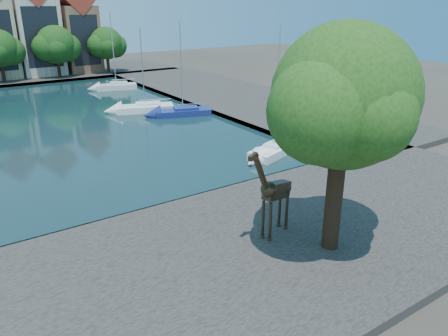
{
  "coord_description": "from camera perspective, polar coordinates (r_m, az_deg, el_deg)",
  "views": [
    {
      "loc": [
        -7.21,
        -21.59,
        11.79
      ],
      "look_at": [
        5.96,
        -2.0,
        2.71
      ],
      "focal_mm": 35.0,
      "sensor_mm": 36.0,
      "label": 1
    }
  ],
  "objects": [
    {
      "name": "far_tree_far_east",
      "position": [
        76.69,
        -15.05,
        15.34
      ],
      "size": [
        6.76,
        5.2,
        7.36
      ],
      "color": "#332114",
      "rests_on": "far_quay"
    },
    {
      "name": "sailboat_right_d",
      "position": [
        64.07,
        -13.9,
        10.44
      ],
      "size": [
        5.81,
        3.33,
        10.32
      ],
      "color": "silver",
      "rests_on": "water_basin"
    },
    {
      "name": "townhouse_east_end",
      "position": [
        80.83,
        -18.71,
        16.68
      ],
      "size": [
        5.44,
        9.18,
        14.43
      ],
      "color": "brown",
      "rests_on": "far_quay"
    },
    {
      "name": "far_tree_mid_east",
      "position": [
        72.99,
        -27.25,
        13.58
      ],
      "size": [
        7.02,
        5.4,
        7.52
      ],
      "color": "#332114",
      "rests_on": "far_quay"
    },
    {
      "name": "water_basin",
      "position": [
        47.63,
        -24.19,
        4.9
      ],
      "size": [
        38.0,
        50.0,
        0.08
      ],
      "primitive_type": "cube",
      "color": "black",
      "rests_on": "ground"
    },
    {
      "name": "townhouse_east_mid",
      "position": [
        79.24,
        -23.48,
        16.75
      ],
      "size": [
        6.43,
        9.18,
        16.65
      ],
      "color": "beige",
      "rests_on": "far_quay"
    },
    {
      "name": "sailboat_right_b",
      "position": [
        48.05,
        -5.41,
        7.45
      ],
      "size": [
        6.3,
        3.84,
        9.77
      ],
      "color": "navy",
      "rests_on": "water_basin"
    },
    {
      "name": "ground",
      "position": [
        25.64,
        -13.78,
        -7.0
      ],
      "size": [
        160.0,
        160.0,
        0.0
      ],
      "primitive_type": "plane",
      "color": "#38332B",
      "rests_on": "ground"
    },
    {
      "name": "sailboat_right_c",
      "position": [
        50.29,
        -10.29,
        7.87
      ],
      "size": [
        6.66,
        4.14,
        8.93
      ],
      "color": "white",
      "rests_on": "water_basin"
    },
    {
      "name": "right_quay",
      "position": [
        57.0,
        1.33,
        9.36
      ],
      "size": [
        14.0,
        52.0,
        0.5
      ],
      "primitive_type": "cube",
      "color": "#433F3A",
      "rests_on": "ground"
    },
    {
      "name": "giraffe_statue",
      "position": [
        21.83,
        6.52,
        -3.05
      ],
      "size": [
        3.4,
        1.38,
        4.95
      ],
      "color": "#332919",
      "rests_on": "near_quay"
    },
    {
      "name": "plane_tree",
      "position": [
        19.88,
        15.58,
        8.31
      ],
      "size": [
        8.32,
        6.4,
        10.62
      ],
      "color": "#332114",
      "rests_on": "near_quay"
    },
    {
      "name": "far_tree_east",
      "position": [
        74.43,
        -21.03,
        14.66
      ],
      "size": [
        7.54,
        5.8,
        7.84
      ],
      "color": "#332114",
      "rests_on": "far_quay"
    },
    {
      "name": "sailboat_right_a",
      "position": [
        35.68,
        6.7,
        2.63
      ],
      "size": [
        5.69,
        3.48,
        10.08
      ],
      "color": "white",
      "rests_on": "water_basin"
    },
    {
      "name": "near_quay",
      "position": [
        19.95,
        -6.41,
        -14.45
      ],
      "size": [
        50.0,
        14.0,
        0.5
      ],
      "primitive_type": "cube",
      "color": "#433F3A",
      "rests_on": "ground"
    }
  ]
}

